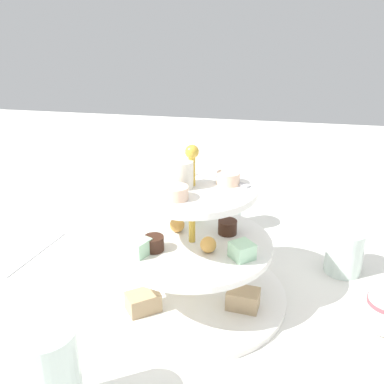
# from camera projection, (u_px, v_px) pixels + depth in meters

# --- Properties ---
(ground_plane) EXTENTS (2.40, 2.40, 0.00)m
(ground_plane) POSITION_uv_depth(u_px,v_px,m) (192.00, 297.00, 0.73)
(ground_plane) COLOR silver
(tiered_serving_stand) EXTENTS (0.30, 0.30, 0.26)m
(tiered_serving_stand) POSITION_uv_depth(u_px,v_px,m) (192.00, 255.00, 0.70)
(tiered_serving_stand) COLOR white
(tiered_serving_stand) RESTS_ON ground_plane
(water_glass_tall_right) EXTENTS (0.07, 0.07, 0.12)m
(water_glass_tall_right) POSITION_uv_depth(u_px,v_px,m) (51.00, 377.00, 0.49)
(water_glass_tall_right) COLOR silver
(water_glass_tall_right) RESTS_ON ground_plane
(water_glass_short_left) EXTENTS (0.06, 0.06, 0.08)m
(water_glass_short_left) POSITION_uv_depth(u_px,v_px,m) (344.00, 252.00, 0.78)
(water_glass_short_left) COLOR silver
(water_glass_short_left) RESTS_ON ground_plane
(butter_knife_left) EXTENTS (0.04, 0.17, 0.00)m
(butter_knife_left) POSITION_uv_depth(u_px,v_px,m) (35.00, 253.00, 0.85)
(butter_knife_left) COLOR silver
(butter_knife_left) RESTS_ON ground_plane
(water_glass_mid_back) EXTENTS (0.06, 0.06, 0.10)m
(water_glass_mid_back) POSITION_uv_depth(u_px,v_px,m) (227.00, 207.00, 0.93)
(water_glass_mid_back) COLOR silver
(water_glass_mid_back) RESTS_ON ground_plane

